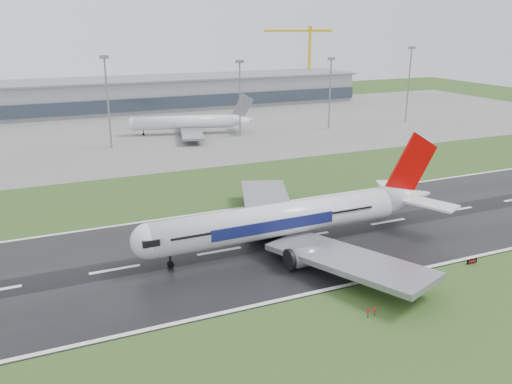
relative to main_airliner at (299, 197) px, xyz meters
name	(u,v)px	position (x,y,z in m)	size (l,w,h in m)	color
ground	(309,236)	(4.25, 2.76, -9.88)	(520.00, 520.00, 0.00)	#284619
runway	(309,236)	(4.25, 2.76, -9.83)	(400.00, 45.00, 0.10)	black
apron	(163,130)	(4.25, 127.76, -9.84)	(400.00, 130.00, 0.08)	slate
terminal	(134,95)	(4.25, 187.76, -2.38)	(240.00, 36.00, 15.00)	gray
main_airliner	(299,197)	(0.00, 0.00, 0.00)	(66.26, 63.10, 19.56)	silver
parked_airliner	(189,115)	(11.93, 115.63, -2.29)	(51.28, 47.74, 15.03)	silver
tower_crane	(309,61)	(114.49, 202.76, 10.71)	(41.45, 2.26, 41.18)	gold
runway_sign	(472,261)	(25.18, -21.08, -9.36)	(2.30, 0.26, 1.04)	black
floodmast_2	(108,104)	(-20.71, 102.76, 5.57)	(0.64, 0.64, 30.91)	gray
floodmast_3	(240,101)	(28.81, 102.76, 4.17)	(0.64, 0.64, 28.10)	gray
floodmast_4	(330,95)	(68.93, 102.76, 4.18)	(0.64, 0.64, 28.13)	gray
floodmast_5	(408,86)	(109.10, 102.76, 5.99)	(0.64, 0.64, 31.73)	gray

